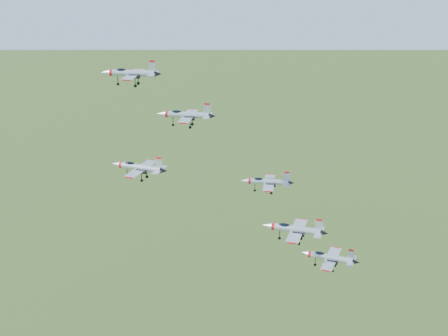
% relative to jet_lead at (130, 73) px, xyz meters
% --- Properties ---
extents(jet_lead, '(13.34, 11.37, 3.64)m').
position_rel_jet_lead_xyz_m(jet_lead, '(0.00, 0.00, 0.00)').
color(jet_lead, '#B0B7BD').
extents(jet_left_high, '(11.62, 9.87, 3.16)m').
position_rel_jet_lead_xyz_m(jet_left_high, '(18.41, -9.41, -4.82)').
color(jet_left_high, '#B0B7BD').
extents(jet_right_high, '(11.29, 9.34, 3.02)m').
position_rel_jet_lead_xyz_m(jet_right_high, '(16.24, -23.69, -11.23)').
color(jet_right_high, '#B0B7BD').
extents(jet_left_low, '(10.66, 9.09, 2.91)m').
position_rel_jet_lead_xyz_m(jet_left_low, '(33.70, -4.06, -18.32)').
color(jet_left_low, '#B0B7BD').
extents(jet_right_low, '(12.15, 10.14, 3.25)m').
position_rel_jet_lead_xyz_m(jet_right_low, '(43.57, -15.75, -21.61)').
color(jet_right_low, '#B0B7BD').
extents(jet_trail, '(11.69, 9.66, 3.12)m').
position_rel_jet_lead_xyz_m(jet_trail, '(48.42, -8.46, -29.91)').
color(jet_trail, '#B0B7BD').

